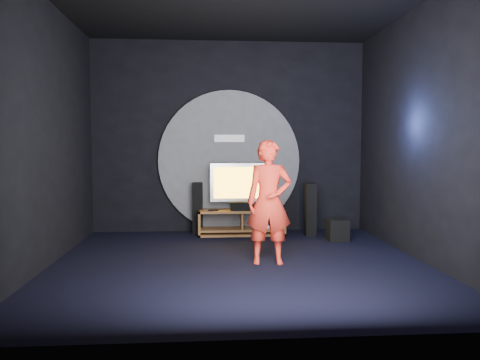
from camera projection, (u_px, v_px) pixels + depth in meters
name	position (u px, v px, depth m)	size (l,w,h in m)	color
floor	(239.00, 263.00, 6.28)	(5.00, 5.00, 0.00)	black
back_wall	(229.00, 137.00, 8.64)	(5.00, 0.04, 3.50)	black
front_wall	(262.00, 123.00, 3.67)	(5.00, 0.04, 3.50)	black
left_wall	(44.00, 132.00, 5.97)	(0.04, 5.00, 3.50)	black
right_wall	(422.00, 133.00, 6.34)	(0.04, 5.00, 3.50)	black
wall_disc_panel	(229.00, 161.00, 8.62)	(2.60, 0.11, 2.60)	#515156
media_console	(242.00, 224.00, 8.32)	(1.54, 0.45, 0.45)	olive
tv	(241.00, 184.00, 8.34)	(1.10, 0.22, 0.82)	#A2A2A9
center_speaker	(242.00, 206.00, 8.20)	(0.40, 0.15, 0.15)	black
remote	(213.00, 210.00, 8.14)	(0.18, 0.05, 0.02)	black
tower_speaker_left	(198.00, 208.00, 8.43)	(0.18, 0.21, 0.92)	black
tower_speaker_right	(310.00, 210.00, 8.22)	(0.18, 0.21, 0.92)	black
subwoofer	(337.00, 230.00, 7.80)	(0.33, 0.33, 0.36)	black
player	(269.00, 202.00, 6.23)	(0.60, 0.40, 1.66)	red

